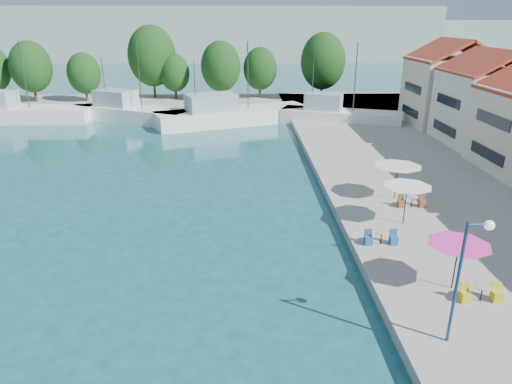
{
  "coord_description": "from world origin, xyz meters",
  "views": [
    {
      "loc": [
        0.03,
        -1.93,
        12.16
      ],
      "look_at": [
        0.83,
        26.0,
        1.59
      ],
      "focal_mm": 32.0,
      "sensor_mm": 36.0,
      "label": 1
    }
  ],
  "objects_px": {
    "trawler_02": "(130,113)",
    "street_lamp": "(470,260)",
    "umbrella_pink": "(458,249)",
    "umbrella_white": "(407,190)",
    "trawler_04": "(337,116)",
    "trawler_03": "(230,115)",
    "trawler_01": "(12,113)",
    "umbrella_cream": "(397,169)"
  },
  "relations": [
    {
      "from": "umbrella_cream",
      "to": "trawler_02",
      "type": "bearing_deg",
      "value": 130.31
    },
    {
      "from": "trawler_02",
      "to": "street_lamp",
      "type": "relative_size",
      "value": 3.26
    },
    {
      "from": "trawler_01",
      "to": "umbrella_white",
      "type": "distance_m",
      "value": 51.61
    },
    {
      "from": "trawler_01",
      "to": "umbrella_white",
      "type": "xyz_separation_m",
      "value": [
        39.08,
        -33.66,
        1.69
      ]
    },
    {
      "from": "umbrella_pink",
      "to": "street_lamp",
      "type": "relative_size",
      "value": 0.56
    },
    {
      "from": "trawler_04",
      "to": "street_lamp",
      "type": "relative_size",
      "value": 2.97
    },
    {
      "from": "umbrella_white",
      "to": "street_lamp",
      "type": "xyz_separation_m",
      "value": [
        -1.56,
        -10.74,
        1.33
      ]
    },
    {
      "from": "trawler_01",
      "to": "trawler_04",
      "type": "xyz_separation_m",
      "value": [
        41.05,
        -3.15,
        0.0
      ]
    },
    {
      "from": "umbrella_pink",
      "to": "umbrella_cream",
      "type": "xyz_separation_m",
      "value": [
        0.88,
        11.27,
        0.09
      ]
    },
    {
      "from": "trawler_04",
      "to": "umbrella_cream",
      "type": "bearing_deg",
      "value": -73.07
    },
    {
      "from": "trawler_01",
      "to": "umbrella_white",
      "type": "relative_size",
      "value": 6.57
    },
    {
      "from": "umbrella_white",
      "to": "trawler_04",
      "type": "bearing_deg",
      "value": 86.31
    },
    {
      "from": "trawler_01",
      "to": "trawler_03",
      "type": "height_order",
      "value": "same"
    },
    {
      "from": "umbrella_white",
      "to": "trawler_01",
      "type": "bearing_deg",
      "value": 139.26
    },
    {
      "from": "trawler_02",
      "to": "umbrella_cream",
      "type": "relative_size",
      "value": 5.07
    },
    {
      "from": "umbrella_white",
      "to": "umbrella_cream",
      "type": "height_order",
      "value": "umbrella_white"
    },
    {
      "from": "trawler_02",
      "to": "trawler_03",
      "type": "height_order",
      "value": "same"
    },
    {
      "from": "trawler_02",
      "to": "umbrella_pink",
      "type": "bearing_deg",
      "value": -33.15
    },
    {
      "from": "trawler_01",
      "to": "trawler_04",
      "type": "height_order",
      "value": "same"
    },
    {
      "from": "trawler_01",
      "to": "umbrella_pink",
      "type": "xyz_separation_m",
      "value": [
        38.98,
        -40.77,
        1.53
      ]
    },
    {
      "from": "umbrella_pink",
      "to": "umbrella_white",
      "type": "height_order",
      "value": "umbrella_white"
    },
    {
      "from": "trawler_03",
      "to": "umbrella_white",
      "type": "bearing_deg",
      "value": -91.6
    },
    {
      "from": "trawler_04",
      "to": "street_lamp",
      "type": "bearing_deg",
      "value": -75.36
    },
    {
      "from": "trawler_03",
      "to": "street_lamp",
      "type": "bearing_deg",
      "value": -98.35
    },
    {
      "from": "umbrella_cream",
      "to": "street_lamp",
      "type": "relative_size",
      "value": 0.64
    },
    {
      "from": "umbrella_pink",
      "to": "umbrella_white",
      "type": "bearing_deg",
      "value": 89.13
    },
    {
      "from": "trawler_02",
      "to": "street_lamp",
      "type": "distance_m",
      "value": 49.81
    },
    {
      "from": "trawler_02",
      "to": "umbrella_cream",
      "type": "height_order",
      "value": "trawler_02"
    },
    {
      "from": "umbrella_pink",
      "to": "trawler_03",
      "type": "bearing_deg",
      "value": 106.13
    },
    {
      "from": "trawler_04",
      "to": "umbrella_white",
      "type": "height_order",
      "value": "trawler_04"
    },
    {
      "from": "trawler_04",
      "to": "umbrella_pink",
      "type": "distance_m",
      "value": 37.71
    },
    {
      "from": "umbrella_white",
      "to": "umbrella_pink",
      "type": "bearing_deg",
      "value": -90.87
    },
    {
      "from": "trawler_03",
      "to": "trawler_04",
      "type": "relative_size",
      "value": 1.33
    },
    {
      "from": "trawler_01",
      "to": "trawler_04",
      "type": "bearing_deg",
      "value": -4.23
    },
    {
      "from": "trawler_03",
      "to": "umbrella_pink",
      "type": "bearing_deg",
      "value": -95.17
    },
    {
      "from": "trawler_03",
      "to": "umbrella_white",
      "type": "distance_m",
      "value": 33.47
    },
    {
      "from": "trawler_03",
      "to": "umbrella_cream",
      "type": "relative_size",
      "value": 6.12
    },
    {
      "from": "trawler_02",
      "to": "trawler_04",
      "type": "xyz_separation_m",
      "value": [
        26.13,
        -3.04,
        0.0
      ]
    },
    {
      "from": "trawler_02",
      "to": "umbrella_cream",
      "type": "bearing_deg",
      "value": -23.45
    },
    {
      "from": "umbrella_pink",
      "to": "trawler_04",
      "type": "bearing_deg",
      "value": 86.84
    },
    {
      "from": "trawler_03",
      "to": "umbrella_pink",
      "type": "xyz_separation_m",
      "value": [
        11.16,
        -38.58,
        1.53
      ]
    },
    {
      "from": "trawler_04",
      "to": "street_lamp",
      "type": "xyz_separation_m",
      "value": [
        -3.53,
        -41.25,
        3.02
      ]
    }
  ]
}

